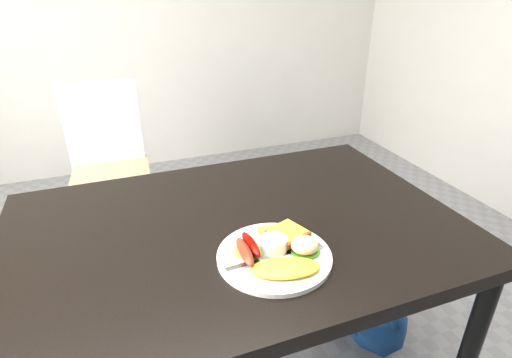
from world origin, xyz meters
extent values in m
cube|color=black|center=(0.00, 0.00, 0.73)|extent=(1.20, 0.80, 0.04)
cube|color=tan|center=(-0.31, 1.09, 0.45)|extent=(0.40, 0.40, 0.04)
imported|color=navy|center=(0.39, 0.58, 0.68)|extent=(0.57, 0.47, 1.36)
cylinder|color=white|center=(0.04, -0.17, 0.76)|extent=(0.27, 0.27, 0.01)
ellipsoid|color=#4C8B35|center=(-0.02, -0.15, 0.77)|extent=(0.10, 0.09, 0.01)
ellipsoid|color=#43821C|center=(0.11, -0.19, 0.77)|extent=(0.08, 0.07, 0.01)
ellipsoid|color=yellow|center=(0.03, -0.24, 0.77)|extent=(0.17, 0.11, 0.02)
ellipsoid|color=#5D2014|center=(-0.03, -0.17, 0.78)|extent=(0.03, 0.11, 0.03)
ellipsoid|color=#6C0200|center=(-0.01, -0.14, 0.78)|extent=(0.03, 0.10, 0.03)
cylinder|color=white|center=(0.04, -0.16, 0.78)|extent=(0.08, 0.08, 0.04)
cube|color=olive|center=(0.06, -0.10, 0.77)|extent=(0.07, 0.07, 0.01)
cube|color=brown|center=(0.09, -0.13, 0.78)|extent=(0.11, 0.11, 0.01)
ellipsoid|color=beige|center=(0.10, -0.19, 0.79)|extent=(0.07, 0.06, 0.04)
cube|color=#ADAFB7|center=(0.00, -0.19, 0.76)|extent=(0.18, 0.02, 0.00)
camera|label=1|loc=(-0.27, -0.86, 1.33)|focal=28.00mm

